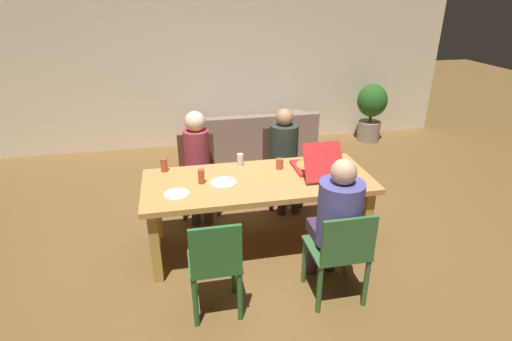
% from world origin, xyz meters
% --- Properties ---
extents(ground_plane, '(20.00, 20.00, 0.00)m').
position_xyz_m(ground_plane, '(0.00, 0.00, 0.00)').
color(ground_plane, brown).
extents(back_wall, '(7.70, 0.12, 2.96)m').
position_xyz_m(back_wall, '(0.00, 3.14, 1.48)').
color(back_wall, beige).
rests_on(back_wall, ground).
extents(dining_table, '(2.17, 0.90, 0.75)m').
position_xyz_m(dining_table, '(0.00, 0.00, 0.66)').
color(dining_table, '#C78947').
rests_on(dining_table, ground).
extents(chair_0, '(0.43, 0.41, 0.90)m').
position_xyz_m(chair_0, '(0.48, 0.91, 0.49)').
color(chair_0, '#533424').
rests_on(chair_0, ground).
extents(person_0, '(0.33, 0.50, 1.18)m').
position_xyz_m(person_0, '(0.48, 0.78, 0.70)').
color(person_0, '#39313C').
rests_on(person_0, ground).
extents(chair_1, '(0.46, 0.44, 0.86)m').
position_xyz_m(chair_1, '(0.48, -0.91, 0.49)').
color(chair_1, '#366435').
rests_on(chair_1, ground).
extents(person_1, '(0.35, 0.54, 1.25)m').
position_xyz_m(person_1, '(0.48, -0.78, 0.74)').
color(person_1, '#432C42').
rests_on(person_1, ground).
extents(chair_2, '(0.44, 0.43, 0.88)m').
position_xyz_m(chair_2, '(-0.52, 0.94, 0.51)').
color(chair_2, brown).
rests_on(chair_2, ground).
extents(person_2, '(0.28, 0.51, 1.21)m').
position_xyz_m(person_2, '(-0.52, 0.78, 0.71)').
color(person_2, '#3D424C').
rests_on(person_2, ground).
extents(chair_3, '(0.40, 0.38, 0.88)m').
position_xyz_m(chair_3, '(-0.52, -0.88, 0.49)').
color(chair_3, '#2B6430').
rests_on(chair_3, ground).
extents(pizza_box_0, '(0.37, 0.57, 0.35)m').
position_xyz_m(pizza_box_0, '(0.59, 0.09, 0.80)').
color(pizza_box_0, red).
rests_on(pizza_box_0, dining_table).
extents(plate_0, '(0.23, 0.23, 0.01)m').
position_xyz_m(plate_0, '(-0.77, -0.17, 0.76)').
color(plate_0, white).
rests_on(plate_0, dining_table).
extents(plate_1, '(0.25, 0.25, 0.01)m').
position_xyz_m(plate_1, '(-0.33, -0.02, 0.76)').
color(plate_1, white).
rests_on(plate_1, dining_table).
extents(drinking_glass_0, '(0.07, 0.07, 0.11)m').
position_xyz_m(drinking_glass_0, '(0.26, 0.19, 0.80)').
color(drinking_glass_0, '#B34D2C').
rests_on(drinking_glass_0, dining_table).
extents(drinking_glass_1, '(0.07, 0.07, 0.13)m').
position_xyz_m(drinking_glass_1, '(-0.11, 0.35, 0.81)').
color(drinking_glass_1, silver).
rests_on(drinking_glass_1, dining_table).
extents(drinking_glass_2, '(0.06, 0.06, 0.14)m').
position_xyz_m(drinking_glass_2, '(-0.53, 0.02, 0.82)').
color(drinking_glass_2, '#B34627').
rests_on(drinking_glass_2, dining_table).
extents(drinking_glass_3, '(0.07, 0.07, 0.14)m').
position_xyz_m(drinking_glass_3, '(-0.87, 0.36, 0.82)').
color(drinking_glass_3, '#B6462B').
rests_on(drinking_glass_3, dining_table).
extents(couch, '(1.85, 0.89, 0.75)m').
position_xyz_m(couch, '(0.40, 2.35, 0.27)').
color(couch, '#856B5F').
rests_on(couch, ground).
extents(potted_plant, '(0.49, 0.49, 0.97)m').
position_xyz_m(potted_plant, '(2.51, 2.68, 0.56)').
color(potted_plant, gray).
rests_on(potted_plant, ground).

